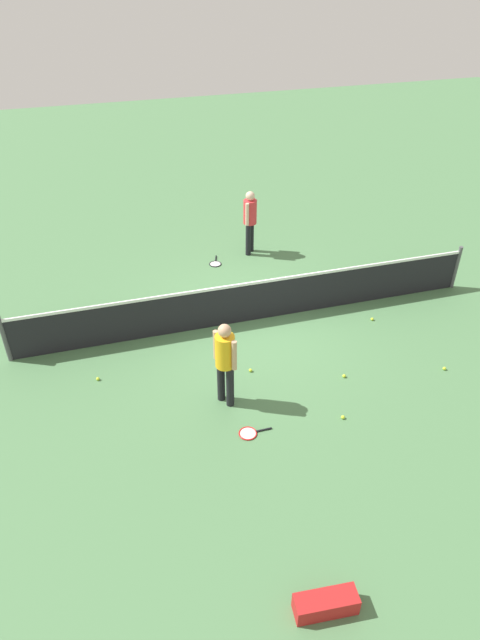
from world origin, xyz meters
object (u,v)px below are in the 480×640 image
Objects in this scene: tennis_racket_near_player at (249,433)px; tennis_ball_stray_right at (344,376)px; tennis_ball_stray_left at (372,319)px; player_far_side at (250,217)px; player_near_side at (225,358)px; tennis_ball_near_player at (98,379)px; tennis_racket_far_player at (215,263)px; tennis_ball_midcourt at (251,370)px; tennis_ball_baseline at (444,368)px; tennis_ball_by_net at (343,417)px; equipment_bag at (328,603)px.

tennis_ball_stray_right is (2.15, 0.89, 0.02)m from tennis_racket_near_player.
tennis_ball_stray_left is (3.55, 2.45, 0.02)m from tennis_racket_near_player.
player_far_side is 25.76× the size of tennis_ball_stray_left.
player_near_side is 25.76× the size of tennis_ball_stray_right.
tennis_racket_near_player is (0.18, -0.87, -1.00)m from player_near_side.
tennis_ball_stray_left is (1.67, -3.73, -0.98)m from player_far_side.
player_far_side reaches higher than tennis_ball_near_player.
player_far_side is 4.20m from tennis_ball_stray_left.
tennis_racket_far_player is 9.20× the size of tennis_ball_midcourt.
player_near_side is 4.42m from tennis_ball_baseline.
equipment_bag is (-1.59, -3.00, 0.11)m from tennis_ball_by_net.
tennis_ball_stray_right is at bearing -131.65° from tennis_ball_stray_left.
player_near_side reaches higher than tennis_racket_near_player.
player_far_side is 25.76× the size of tennis_ball_baseline.
tennis_ball_near_player is 1.00× the size of tennis_ball_midcourt.
tennis_ball_by_net reaches higher than tennis_racket_near_player.
tennis_racket_near_player is 4.15m from tennis_ball_baseline.
tennis_ball_by_net is (1.67, -0.11, 0.02)m from tennis_racket_near_player.
tennis_ball_midcourt is at bearing -106.64° from player_far_side.
tennis_ball_baseline is at bearing -13.41° from tennis_ball_near_player.
player_far_side is 9.50m from equipment_bag.
tennis_ball_near_player is 1.00× the size of tennis_ball_baseline.
tennis_ball_stray_left is at bearing 23.01° from player_near_side.
player_far_side is 4.94m from tennis_ball_midcourt.
tennis_ball_midcourt reaches higher than tennis_racket_near_player.
tennis_ball_baseline is at bearing -73.30° from tennis_ball_stray_left.
player_far_side is 6.53m from tennis_racket_near_player.
player_near_side is 4.08m from equipment_bag.
tennis_racket_far_player is at bearing -161.62° from player_far_side.
tennis_ball_stray_right is (-1.96, 0.33, 0.00)m from tennis_ball_baseline.
equipment_bag is at bearing -94.96° from tennis_ball_midcourt.
tennis_ball_by_net is 1.00× the size of tennis_ball_midcourt.
tennis_ball_by_net is 1.00× the size of tennis_ball_baseline.
equipment_bag is (-0.40, -4.65, 0.11)m from tennis_ball_midcourt.
tennis_ball_near_player is (-4.24, -4.08, -0.98)m from player_far_side.
player_far_side reaches higher than tennis_ball_midcourt.
player_near_side reaches higher than tennis_ball_stray_right.
player_far_side is 25.76× the size of tennis_ball_midcourt.
tennis_ball_midcourt is (2.85, -0.56, 0.00)m from tennis_ball_near_player.
player_far_side reaches higher than tennis_ball_stray_left.
tennis_ball_stray_left is (3.06, 0.91, 0.00)m from tennis_ball_midcourt.
equipment_bag is (-4.03, -3.66, 0.11)m from tennis_ball_baseline.
tennis_ball_stray_right reaches higher than tennis_racket_far_player.
tennis_racket_near_player is at bearing -172.37° from tennis_ball_baseline.
tennis_racket_near_player is (-1.87, -6.18, -1.00)m from player_far_side.
tennis_ball_stray_right is at bearing 0.44° from player_near_side.
tennis_ball_stray_right is (1.30, -4.95, 0.02)m from tennis_racket_far_player.
tennis_ball_midcourt is at bearing 45.00° from player_near_side.
tennis_racket_near_player is at bearing -98.34° from tennis_racket_far_player.
equipment_bag is at bearing -88.47° from tennis_racket_near_player.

